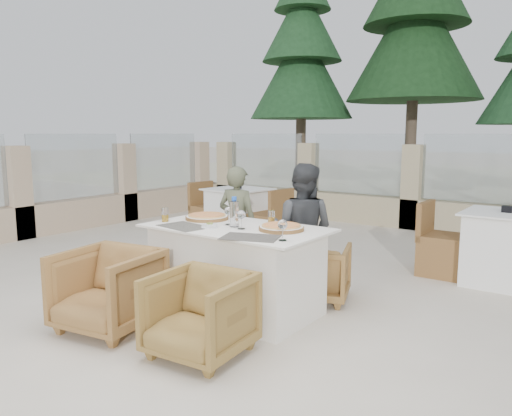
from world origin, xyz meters
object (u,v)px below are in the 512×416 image
Objects in this scene: olive_dish at (210,225)px; armchair_far_right at (318,272)px; wine_glass_corner at (283,229)px; armchair_near_left at (108,290)px; armchair_far_left at (232,253)px; beer_glass_right at (271,217)px; bg_table_a at (238,214)px; beer_glass_left at (165,215)px; water_bottle at (234,212)px; pizza_right at (281,227)px; wine_glass_centre at (229,215)px; diner_right at (302,230)px; wine_glass_near at (241,218)px; bg_table_b at (504,249)px; diner_left at (238,224)px; armchair_near_right at (200,315)px; dining_table at (236,269)px; pizza_left at (207,217)px.

armchair_far_right is at bearing 56.24° from olive_dish.
armchair_near_left is at bearing -149.97° from wine_glass_corner.
olive_dish reaches higher than armchair_far_left.
bg_table_a is (-2.04, 2.10, -0.45)m from beer_glass_right.
olive_dish is (0.54, 0.02, -0.04)m from beer_glass_left.
beer_glass_right is 1.54m from armchair_near_left.
beer_glass_left is (-0.68, -0.18, -0.07)m from water_bottle.
armchair_far_left is at bearing 150.96° from pizza_right.
pizza_right is 2.09× the size of wine_glass_centre.
olive_dish is at bearing -154.00° from pizza_right.
pizza_right is 1.14m from beer_glass_left.
armchair_far_left is 0.89m from diner_right.
pizza_right is at bearing 26.00° from olive_dish.
wine_glass_near reaches higher than armchair_far_right.
bg_table_b is (1.53, 1.56, -0.27)m from diner_right.
wine_glass_centre is 0.80m from wine_glass_corner.
pizza_right is at bearing 139.64° from diner_left.
beer_glass_right is at bearing 79.39° from wine_glass_near.
armchair_near_left is 0.94m from armchair_near_right.
wine_glass_centre is 0.88m from diner_left.
bg_table_b is at bearing -153.90° from diner_left.
beer_glass_left is 0.18× the size of armchair_far_left.
armchair_near_left is 1.09× the size of armchair_near_right.
armchair_far_right is at bearing 49.01° from armchair_near_left.
bg_table_a is at bearing 123.72° from olive_dish.
wine_glass_near is 0.31× the size of armchair_far_right.
diner_right is at bearing 79.73° from beer_glass_right.
olive_dish is at bearing -130.93° from water_bottle.
water_bottle is at bearing -46.54° from bg_table_a.
olive_dish is 3.15m from bg_table_b.
diner_left is at bearing 127.43° from dining_table.
wine_glass_corner reaches higher than beer_glass_left.
armchair_near_right is 3.45m from bg_table_b.
bg_table_b is at bearing 54.47° from wine_glass_near.
bg_table_b reaches higher than armchair_near_right.
wine_glass_corner is at bearing -20.36° from dining_table.
armchair_far_right is 0.46× the size of diner_right.
armchair_near_right is (0.18, -1.17, -0.53)m from beer_glass_right.
dining_table is 0.59m from pizza_right.
wine_glass_near is 1.43× the size of beer_glass_left.
bg_table_a is at bearing 133.62° from wine_glass_corner.
water_bottle is 0.24m from olive_dish.
pizza_left is 1.18m from armchair_near_left.
armchair_far_right is 1.58m from armchair_near_right.
armchair_near_right reaches higher than armchair_far_right.
wine_glass_near is 0.15× the size of diner_left.
wine_glass_near is 1.24m from armchair_near_left.
bg_table_b is (1.42, 3.15, 0.08)m from armchair_near_right.
beer_glass_left is at bearing -165.02° from water_bottle.
water_bottle is at bearing 49.07° from olive_dish.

